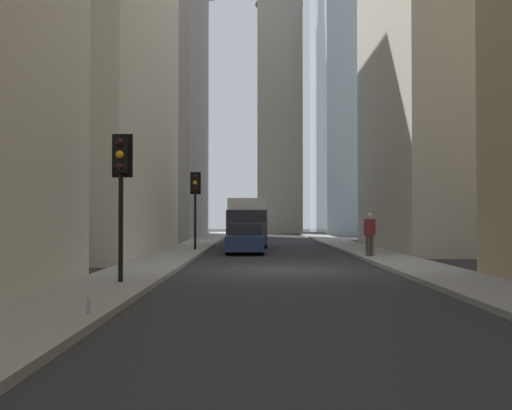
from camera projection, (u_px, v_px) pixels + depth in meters
The scene contains 11 objects.
ground_plane at pixel (283, 270), 20.03m from camera, with size 135.00×135.00×0.00m, color #262628.
sidewalk_right at pixel (147, 268), 20.03m from camera, with size 90.00×2.20×0.14m, color gray.
sidewalk_left at pixel (419, 268), 20.04m from camera, with size 90.00×2.20×0.14m, color gray.
building_right_far at pixel (142, 77), 51.42m from camera, with size 17.62×10.50×27.22m.
church_spire at pixel (279, 43), 64.47m from camera, with size 5.13×5.13×38.79m.
delivery_truck at pixel (247, 222), 36.04m from camera, with size 6.46×2.25×2.84m.
sedan_navy at pixel (245, 239), 29.13m from camera, with size 4.30×1.78×1.42m.
traffic_light_foreground at pixel (121, 173), 15.09m from camera, with size 0.43×0.52×3.71m.
traffic_light_midblock at pixel (195, 192), 29.91m from camera, with size 0.43×0.52×3.84m.
pedestrian at pixel (370, 232), 24.94m from camera, with size 0.26×0.44×1.78m.
discarded_bottle at pixel (88, 307), 10.04m from camera, with size 0.07×0.07×0.27m.
Camera 1 is at (-20.07, 0.90, 1.75)m, focal length 42.48 mm.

